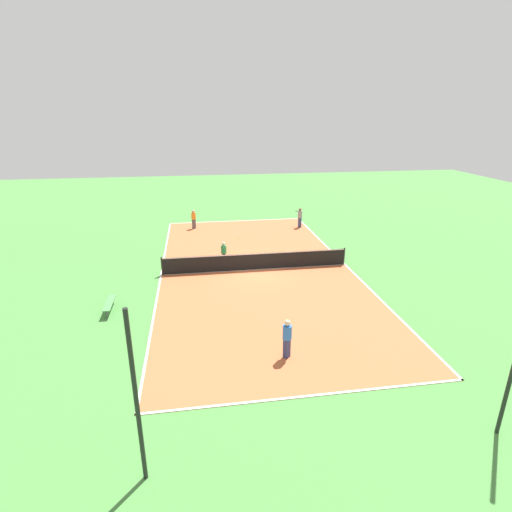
% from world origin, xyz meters
% --- Properties ---
extents(ground_plane, '(80.00, 80.00, 0.00)m').
position_xyz_m(ground_plane, '(0.00, 0.00, 0.00)').
color(ground_plane, '#47843D').
extents(court_surface, '(11.61, 23.77, 0.02)m').
position_xyz_m(court_surface, '(0.00, 0.00, 0.01)').
color(court_surface, '#C66038').
rests_on(court_surface, ground_plane).
extents(tennis_net, '(11.41, 0.10, 1.11)m').
position_xyz_m(tennis_net, '(0.00, 0.00, 0.58)').
color(tennis_net, black).
rests_on(tennis_net, court_surface).
extents(bench, '(0.36, 1.79, 0.45)m').
position_xyz_m(bench, '(7.91, 4.26, 0.39)').
color(bench, '#4C8C4C').
rests_on(bench, ground_plane).
extents(player_baseline_gray, '(0.53, 0.98, 1.65)m').
position_xyz_m(player_baseline_gray, '(-5.12, -8.95, 0.97)').
color(player_baseline_gray, navy).
rests_on(player_baseline_gray, court_surface).
extents(player_center_orange, '(0.51, 0.51, 1.57)m').
position_xyz_m(player_center_orange, '(3.69, -9.93, 0.91)').
color(player_center_orange, '#4C4C51').
rests_on(player_center_orange, court_surface).
extents(player_near_blue, '(0.51, 0.51, 1.65)m').
position_xyz_m(player_near_blue, '(0.24, 9.44, 0.96)').
color(player_near_blue, navy).
rests_on(player_near_blue, court_surface).
extents(player_far_green, '(0.45, 0.97, 1.51)m').
position_xyz_m(player_far_green, '(1.88, -1.13, 0.88)').
color(player_far_green, black).
rests_on(player_far_green, court_surface).
extents(tennis_ball_near_net, '(0.07, 0.07, 0.07)m').
position_xyz_m(tennis_ball_near_net, '(-0.31, -4.13, 0.06)').
color(tennis_ball_near_net, '#CCE033').
rests_on(tennis_ball_near_net, court_surface).
extents(tennis_ball_left_sideline, '(0.07, 0.07, 0.07)m').
position_xyz_m(tennis_ball_left_sideline, '(-5.40, -2.18, 0.06)').
color(tennis_ball_left_sideline, '#CCE033').
rests_on(tennis_ball_left_sideline, court_surface).
extents(tennis_ball_right_alley, '(0.07, 0.07, 0.07)m').
position_xyz_m(tennis_ball_right_alley, '(0.40, -6.50, 0.06)').
color(tennis_ball_right_alley, '#CCE033').
rests_on(tennis_ball_right_alley, court_surface).
extents(fence_post_back_right, '(0.12, 0.12, 5.04)m').
position_xyz_m(fence_post_back_right, '(5.20, 14.29, 2.52)').
color(fence_post_back_right, black).
rests_on(fence_post_back_right, ground_plane).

